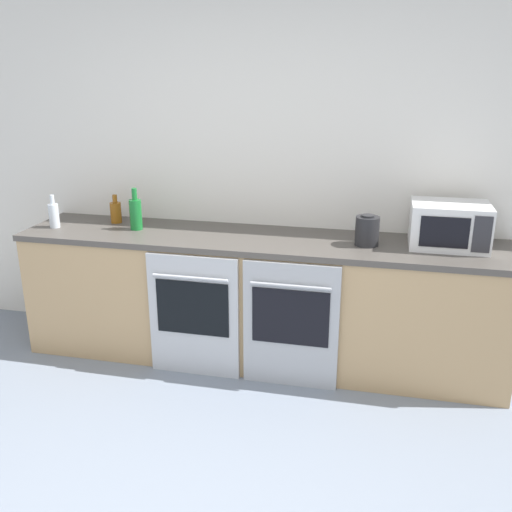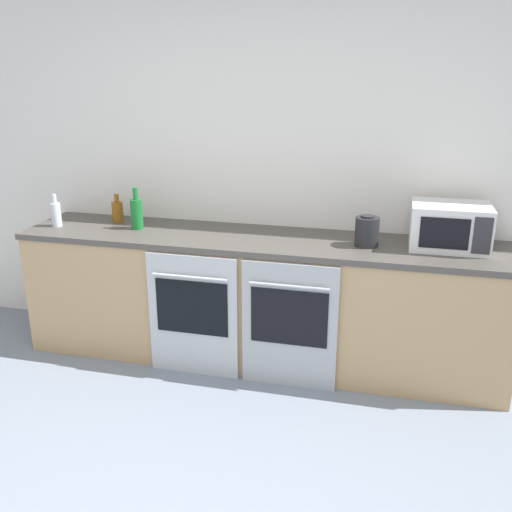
% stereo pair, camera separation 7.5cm
% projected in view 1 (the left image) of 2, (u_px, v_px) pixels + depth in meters
% --- Properties ---
extents(wall_back, '(10.00, 0.06, 2.60)m').
position_uv_depth(wall_back, '(270.00, 167.00, 3.99)').
color(wall_back, silver).
rests_on(wall_back, ground_plane).
extents(counter_back, '(3.28, 0.65, 0.89)m').
position_uv_depth(counter_back, '(259.00, 299.00, 3.95)').
color(counter_back, tan).
rests_on(counter_back, ground_plane).
extents(oven_left, '(0.61, 0.06, 0.84)m').
position_uv_depth(oven_left, '(193.00, 316.00, 3.72)').
color(oven_left, '#B7BABF').
rests_on(oven_left, ground_plane).
extents(oven_right, '(0.61, 0.06, 0.84)m').
position_uv_depth(oven_right, '(290.00, 325.00, 3.59)').
color(oven_right, '#A8AAAF').
rests_on(oven_right, ground_plane).
extents(microwave, '(0.48, 0.35, 0.28)m').
position_uv_depth(microwave, '(449.00, 225.00, 3.57)').
color(microwave, silver).
rests_on(microwave, counter_back).
extents(bottle_amber, '(0.08, 0.08, 0.21)m').
position_uv_depth(bottle_amber, '(116.00, 212.00, 4.14)').
color(bottle_amber, '#8C5114').
rests_on(bottle_amber, counter_back).
extents(bottle_green, '(0.08, 0.08, 0.29)m').
position_uv_depth(bottle_green, '(136.00, 213.00, 3.96)').
color(bottle_green, '#19722D').
rests_on(bottle_green, counter_back).
extents(bottle_clear, '(0.07, 0.07, 0.23)m').
position_uv_depth(bottle_clear, '(54.00, 215.00, 4.01)').
color(bottle_clear, silver).
rests_on(bottle_clear, counter_back).
extents(kettle, '(0.15, 0.15, 0.20)m').
position_uv_depth(kettle, '(367.00, 231.00, 3.61)').
color(kettle, '#232326').
rests_on(kettle, counter_back).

